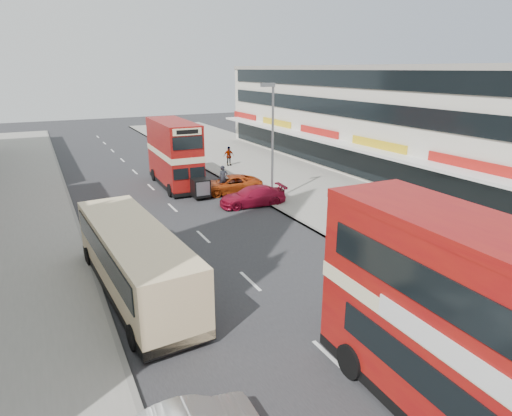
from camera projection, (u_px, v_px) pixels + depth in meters
ground at (372, 397)px, 12.49m from camera, size 160.00×160.00×0.00m
road_surface at (173, 208)px, 29.49m from camera, size 12.00×90.00×0.01m
pavement_right at (319, 186)px, 34.62m from camera, size 12.00×90.00×0.15m
kerb_left at (76, 220)px, 26.85m from camera, size 0.20×90.00×0.16m
kerb_right at (253, 195)px, 32.09m from camera, size 0.20×90.00×0.16m
commercial_row at (383, 120)px, 38.32m from camera, size 9.90×46.20×9.30m
street_lamp at (272, 135)px, 29.13m from camera, size 1.00×0.20×8.12m
bus_main at (469, 332)px, 10.67m from camera, size 2.91×9.86×5.40m
bus_second at (174, 154)px, 34.16m from camera, size 2.71×9.13×5.00m
coach at (135, 258)px, 17.87m from camera, size 3.21×10.15×2.65m
car_right_a at (253, 196)px, 29.77m from camera, size 4.76×2.33×1.33m
car_right_b at (230, 184)px, 32.80m from camera, size 4.96×2.63×1.33m
pedestrian_near at (339, 203)px, 27.21m from camera, size 0.65×0.47×1.67m
pedestrian_far at (229, 156)px, 41.37m from camera, size 1.09×0.50×1.83m
cyclist at (223, 184)px, 32.30m from camera, size 0.72×1.56×2.20m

